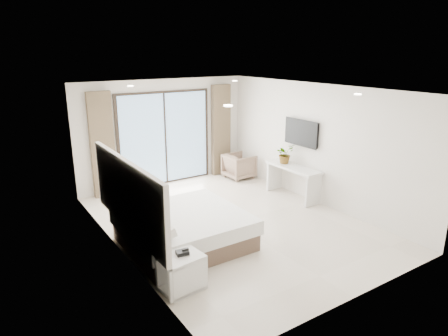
{
  "coord_description": "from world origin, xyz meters",
  "views": [
    {
      "loc": [
        -4.24,
        -6.2,
        3.39
      ],
      "look_at": [
        0.08,
        0.4,
        1.05
      ],
      "focal_mm": 32.0,
      "sensor_mm": 36.0,
      "label": 1
    }
  ],
  "objects": [
    {
      "name": "room_shell",
      "position": [
        -0.2,
        0.72,
        1.58
      ],
      "size": [
        4.62,
        6.22,
        2.72
      ],
      "color": "silver",
      "rests_on": "ground"
    },
    {
      "name": "console_desk",
      "position": [
        2.04,
        0.42,
        0.56
      ],
      "size": [
        0.47,
        1.49,
        0.77
      ],
      "color": "silver",
      "rests_on": "ground"
    },
    {
      "name": "plant",
      "position": [
        2.04,
        0.74,
        0.95
      ],
      "size": [
        0.45,
        0.5,
        0.36
      ],
      "primitive_type": "imported",
      "rotation": [
        0.0,
        0.0,
        0.07
      ],
      "color": "#33662D",
      "rests_on": "console_desk"
    },
    {
      "name": "bed",
      "position": [
        -1.27,
        -0.32,
        0.3
      ],
      "size": [
        2.07,
        1.98,
        0.72
      ],
      "color": "brown",
      "rests_on": "ground"
    },
    {
      "name": "phone",
      "position": [
        -1.91,
        -1.53,
        0.57
      ],
      "size": [
        0.2,
        0.16,
        0.06
      ],
      "primitive_type": "cube",
      "rotation": [
        0.0,
        0.0,
        -0.16
      ],
      "color": "black",
      "rests_on": "nightstand"
    },
    {
      "name": "ground",
      "position": [
        0.0,
        0.0,
        0.0
      ],
      "size": [
        6.2,
        6.2,
        0.0
      ],
      "primitive_type": "plane",
      "color": "beige",
      "rests_on": "ground"
    },
    {
      "name": "nightstand",
      "position": [
        -1.94,
        -1.55,
        0.27
      ],
      "size": [
        0.64,
        0.55,
        0.54
      ],
      "rotation": [
        0.0,
        0.0,
        0.11
      ],
      "color": "silver",
      "rests_on": "ground"
    },
    {
      "name": "armchair",
      "position": [
        1.85,
        2.35,
        0.37
      ],
      "size": [
        0.7,
        0.74,
        0.74
      ],
      "primitive_type": "imported",
      "rotation": [
        0.0,
        0.0,
        1.61
      ],
      "color": "#8F6C5D",
      "rests_on": "ground"
    }
  ]
}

